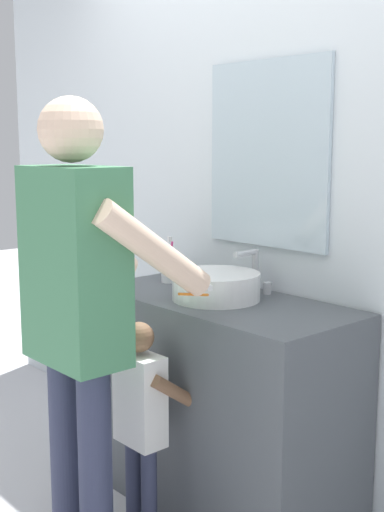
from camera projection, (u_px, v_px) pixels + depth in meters
The scene contains 7 objects.
back_wall at pixel (275, 182), 2.88m from camera, with size 4.40×0.10×2.70m.
vanity_cabinet at pixel (219, 403), 2.82m from camera, with size 1.16×0.54×0.89m, color #4C5156.
sink_basin at pixel (216, 286), 2.72m from camera, with size 0.35×0.35×0.11m.
faucet at pixel (253, 273), 2.86m from camera, with size 0.18×0.14×0.18m.
toothbrush_cup at pixel (169, 271), 3.06m from camera, with size 0.07×0.07×0.21m.
child_toddler at pixel (142, 412), 2.55m from camera, with size 0.27×0.27×0.87m.
adult_parent at pixel (80, 295), 2.32m from camera, with size 0.52×0.55×1.67m.
Camera 1 is at (1.93, -1.56, 1.52)m, focal length 47.60 mm.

